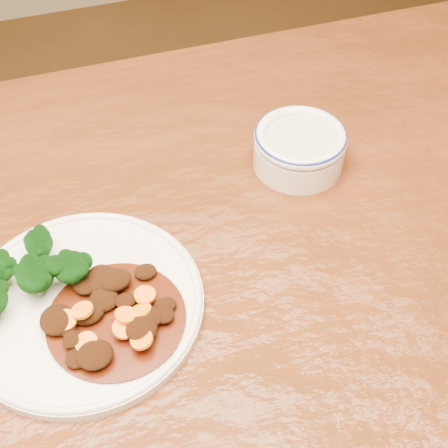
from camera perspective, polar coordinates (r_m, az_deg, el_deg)
name	(u,v)px	position (r m, az deg, el deg)	size (l,w,h in m)	color
dining_table	(131,345)	(0.74, -8.51, -10.86)	(1.50, 0.91, 0.75)	#5C2810
dinner_plate	(83,304)	(0.68, -12.72, -7.11)	(0.25, 0.25, 0.02)	white
broccoli_florets	(27,276)	(0.67, -17.60, -4.58)	(0.12, 0.10, 0.04)	olive
mince_stew	(107,313)	(0.65, -10.64, -8.04)	(0.15, 0.14, 0.03)	#451207
dip_bowl	(299,147)	(0.80, 6.91, 7.03)	(0.12, 0.12, 0.05)	white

